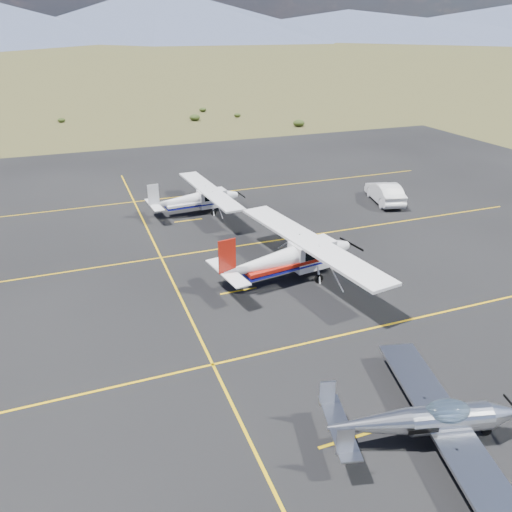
{
  "coord_description": "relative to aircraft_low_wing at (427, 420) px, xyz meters",
  "views": [
    {
      "loc": [
        -10.21,
        -14.15,
        12.65
      ],
      "look_at": [
        -1.83,
        8.02,
        1.6
      ],
      "focal_mm": 35.0,
      "sensor_mm": 36.0,
      "label": 1
    }
  ],
  "objects": [
    {
      "name": "ground",
      "position": [
        0.58,
        4.46,
        -0.92
      ],
      "size": [
        1600.0,
        1600.0,
        0.0
      ],
      "primitive_type": "plane",
      "color": "#383D1C",
      "rests_on": "ground"
    },
    {
      "name": "apron",
      "position": [
        0.58,
        11.46,
        -0.92
      ],
      "size": [
        72.0,
        72.0,
        0.02
      ],
      "primitive_type": "cube",
      "color": "black",
      "rests_on": "ground"
    },
    {
      "name": "aircraft_low_wing",
      "position": [
        0.0,
        0.0,
        0.0
      ],
      "size": [
        6.46,
        8.84,
        1.92
      ],
      "rotation": [
        0.0,
        0.0,
        -0.24
      ],
      "color": "silver",
      "rests_on": "apron"
    },
    {
      "name": "aircraft_cessna",
      "position": [
        0.64,
        12.3,
        0.46
      ],
      "size": [
        7.43,
        12.26,
        3.09
      ],
      "rotation": [
        0.0,
        0.0,
        0.15
      ],
      "color": "white",
      "rests_on": "apron"
    },
    {
      "name": "aircraft_plain",
      "position": [
        -1.44,
        24.27,
        0.22
      ],
      "size": [
        6.12,
        10.17,
        2.57
      ],
      "rotation": [
        0.0,
        0.0,
        0.08
      ],
      "color": "white",
      "rests_on": "apron"
    },
    {
      "name": "sedan",
      "position": [
        12.85,
        21.49,
        -0.12
      ],
      "size": [
        2.76,
        5.07,
        1.58
      ],
      "primitive_type": "imported",
      "rotation": [
        0.0,
        0.0,
        2.9
      ],
      "color": "white",
      "rests_on": "apron"
    }
  ]
}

